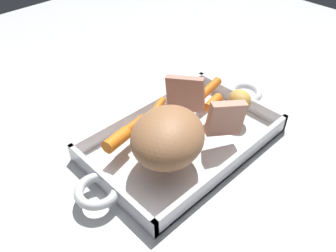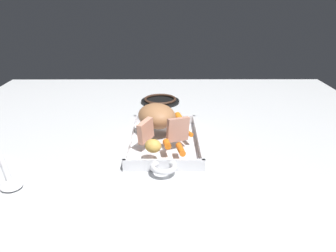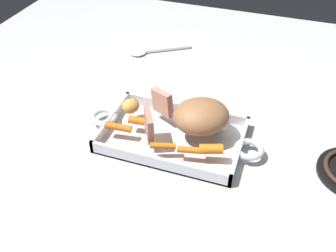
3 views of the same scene
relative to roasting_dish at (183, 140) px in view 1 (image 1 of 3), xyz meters
The scene contains 11 objects.
ground_plane 0.01m from the roasting_dish, ahead, with size 1.67×1.67×0.00m, color silver.
roasting_dish is the anchor object (origin of this frame).
pork_roast 0.09m from the roasting_dish, 21.21° to the left, with size 0.14×0.12×0.08m, color #9E6B44.
roast_slice_thick 0.09m from the roasting_dish, 130.48° to the left, with size 0.02×0.06×0.06m, color tan.
roast_slice_thin 0.09m from the roasting_dish, 138.60° to the right, with size 0.01×0.07×0.07m, color tan.
baby_carrot_center_right 0.08m from the roasting_dish, 90.00° to the right, with size 0.01×0.01×0.06m, color orange.
baby_carrot_southeast 0.10m from the roasting_dish, 44.45° to the right, with size 0.01×0.01×0.06m, color orange.
baby_carrot_northwest 0.10m from the roasting_dish, behind, with size 0.02×0.02×0.04m, color orange.
baby_carrot_center_left 0.14m from the roasting_dish, 159.71° to the right, with size 0.02×0.02×0.07m, color orange.
baby_carrot_long 0.13m from the roasting_dish, 25.00° to the right, with size 0.02×0.02×0.05m, color orange.
potato_halved 0.13m from the roasting_dish, 166.45° to the left, with size 0.05×0.04×0.04m, color gold.
Camera 1 is at (0.35, 0.32, 0.44)m, focal length 36.77 mm.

